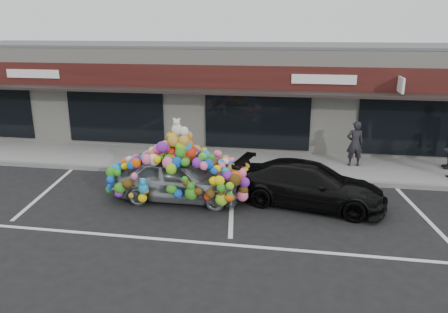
# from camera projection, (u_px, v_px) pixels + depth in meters

# --- Properties ---
(ground) EXTENTS (90.00, 90.00, 0.00)m
(ground) POSITION_uv_depth(u_px,v_px,m) (139.00, 201.00, 13.20)
(ground) COLOR black
(ground) RESTS_ON ground
(shop_building) EXTENTS (24.00, 7.20, 4.31)m
(shop_building) POSITION_uv_depth(u_px,v_px,m) (200.00, 91.00, 20.56)
(shop_building) COLOR beige
(shop_building) RESTS_ON ground
(sidewalk) EXTENTS (26.00, 3.00, 0.15)m
(sidewalk) POSITION_uv_depth(u_px,v_px,m) (176.00, 160.00, 16.96)
(sidewalk) COLOR gray
(sidewalk) RESTS_ON ground
(kerb) EXTENTS (26.00, 0.18, 0.16)m
(kerb) POSITION_uv_depth(u_px,v_px,m) (164.00, 172.00, 15.54)
(kerb) COLOR slate
(kerb) RESTS_ON ground
(parking_stripe_left) EXTENTS (0.73, 4.37, 0.01)m
(parking_stripe_left) POSITION_uv_depth(u_px,v_px,m) (46.00, 192.00, 13.91)
(parking_stripe_left) COLOR silver
(parking_stripe_left) RESTS_ON ground
(parking_stripe_mid) EXTENTS (0.73, 4.37, 0.01)m
(parking_stripe_mid) POSITION_uv_depth(u_px,v_px,m) (232.00, 204.00, 12.93)
(parking_stripe_mid) COLOR silver
(parking_stripe_mid) RESTS_ON ground
(parking_stripe_right) EXTENTS (0.73, 4.37, 0.01)m
(parking_stripe_right) POSITION_uv_depth(u_px,v_px,m) (425.00, 217.00, 12.05)
(parking_stripe_right) COLOR silver
(parking_stripe_right) RESTS_ON ground
(lane_line) EXTENTS (14.00, 0.12, 0.01)m
(lane_line) POSITION_uv_depth(u_px,v_px,m) (184.00, 241.00, 10.70)
(lane_line) COLOR silver
(lane_line) RESTS_ON ground
(toy_car) EXTENTS (2.85, 4.17, 2.43)m
(toy_car) POSITION_uv_depth(u_px,v_px,m) (178.00, 173.00, 13.09)
(toy_car) COLOR gray
(toy_car) RESTS_ON ground
(black_sedan) EXTENTS (2.63, 4.63, 1.27)m
(black_sedan) POSITION_uv_depth(u_px,v_px,m) (310.00, 185.00, 12.72)
(black_sedan) COLOR black
(black_sedan) RESTS_ON ground
(pedestrian_a) EXTENTS (0.66, 0.49, 1.67)m
(pedestrian_a) POSITION_uv_depth(u_px,v_px,m) (355.00, 144.00, 15.81)
(pedestrian_a) COLOR black
(pedestrian_a) RESTS_ON sidewalk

